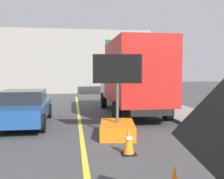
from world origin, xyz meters
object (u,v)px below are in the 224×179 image
traffic_cone_mid_lane (129,140)px  highway_guide_sign (128,57)px  arrow_board_trailer (117,122)px  pickup_car (23,107)px  box_truck (133,76)px

traffic_cone_mid_lane → highway_guide_sign: bearing=78.4°
arrow_board_trailer → pickup_car: bearing=144.4°
box_truck → traffic_cone_mid_lane: box_truck is taller
arrow_board_trailer → traffic_cone_mid_lane: size_ratio=3.57×
arrow_board_trailer → traffic_cone_mid_lane: bearing=-90.9°
pickup_car → highway_guide_sign: bearing=58.7°
box_truck → pickup_car: 5.45m
pickup_car → highway_guide_sign: (6.55, 10.76, 2.73)m
arrow_board_trailer → highway_guide_sign: size_ratio=0.54×
arrow_board_trailer → highway_guide_sign: highway_guide_sign is taller
box_truck → traffic_cone_mid_lane: (-1.54, -6.37, -1.54)m
pickup_car → highway_guide_sign: 12.89m
highway_guide_sign → pickup_car: bearing=-121.3°
box_truck → traffic_cone_mid_lane: size_ratio=9.56×
box_truck → highway_guide_sign: size_ratio=1.45×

